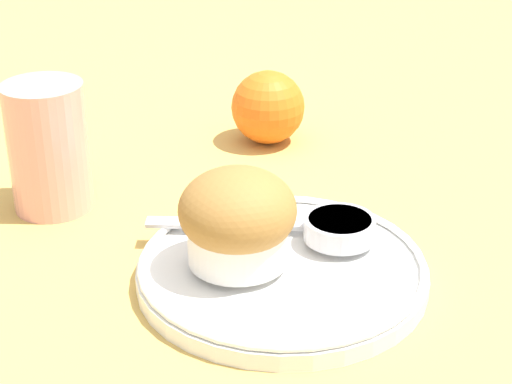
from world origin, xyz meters
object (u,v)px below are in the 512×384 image
Objects in this scene: juice_glass at (48,147)px; orange_fruit at (268,107)px; butter_knife at (256,224)px; muffin at (238,219)px.

orange_fruit is at bearing 5.94° from juice_glass.
juice_glass is (-0.12, 0.16, 0.04)m from butter_knife.
orange_fruit reaches higher than butter_knife.
muffin is 0.07m from butter_knife.
muffin is 0.22m from juice_glass.
orange_fruit is 0.66× the size of juice_glass.
muffin is at bearing -102.77° from butter_knife.
butter_knife is 1.39× the size of juice_glass.
muffin is at bearing -68.38° from juice_glass.
juice_glass is (-0.08, 0.20, 0.00)m from muffin.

